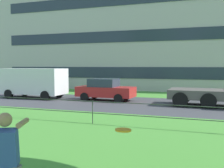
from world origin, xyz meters
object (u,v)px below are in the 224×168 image
(frisbee, at_px, (123,130))
(apartment_building_background, at_px, (142,9))
(person_thrower, at_px, (6,163))
(car_red_far_right, at_px, (105,90))
(panel_van_center, at_px, (33,81))

(frisbee, relative_size, apartment_building_background, 0.01)
(person_thrower, bearing_deg, car_red_far_right, 105.39)
(person_thrower, relative_size, car_red_far_right, 0.43)
(panel_van_center, relative_size, car_red_far_right, 1.24)
(apartment_building_background, bearing_deg, panel_van_center, -109.73)
(panel_van_center, relative_size, apartment_building_background, 0.15)
(car_red_far_right, bearing_deg, frisbee, -67.51)
(frisbee, xyz_separation_m, panel_van_center, (-11.32, 13.16, -0.13))
(frisbee, distance_m, panel_van_center, 17.36)
(frisbee, distance_m, car_red_far_right, 14.65)
(panel_van_center, bearing_deg, car_red_far_right, 3.66)
(person_thrower, distance_m, frisbee, 1.91)
(car_red_far_right, bearing_deg, person_thrower, -74.61)
(frisbee, bearing_deg, apartment_building_background, 103.11)
(panel_van_center, distance_m, car_red_far_right, 5.75)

